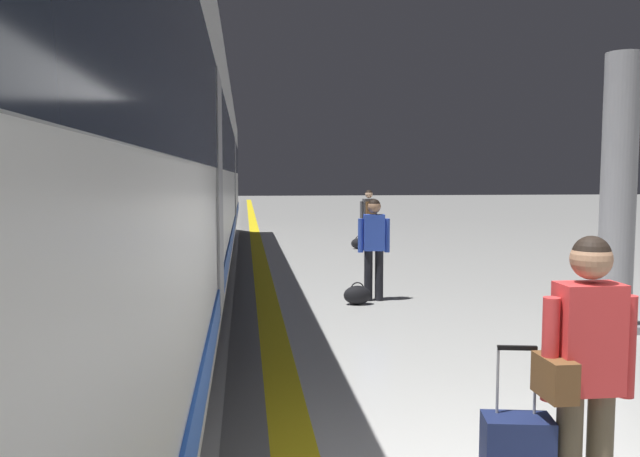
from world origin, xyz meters
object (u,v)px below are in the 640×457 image
platform_pillar (618,200)px  high_speed_train (133,145)px  duffel_bag_mid (359,243)px  traveller_foreground (585,367)px  duffel_bag_near (357,295)px  passenger_near (374,242)px  passenger_mid (369,214)px

platform_pillar → high_speed_train: bearing=160.8°
duffel_bag_mid → platform_pillar: size_ratio=0.12×
traveller_foreground → high_speed_train: bearing=117.6°
duffel_bag_near → platform_pillar: bearing=-33.9°
passenger_near → duffel_bag_mid: bearing=81.5°
duffel_bag_near → passenger_mid: bearing=77.4°
traveller_foreground → platform_pillar: platform_pillar is taller
passenger_near → passenger_mid: size_ratio=1.02×
duffel_bag_near → traveller_foreground: bearing=-89.3°
traveller_foreground → passenger_near: traveller_foreground is taller
duffel_bag_mid → duffel_bag_near: bearing=-100.6°
traveller_foreground → passenger_near: 6.79m
duffel_bag_near → passenger_mid: 7.88m
passenger_mid → duffel_bag_mid: 0.90m
high_speed_train → platform_pillar: size_ratio=7.86×
duffel_bag_near → duffel_bag_mid: size_ratio=1.00×
passenger_mid → duffel_bag_near: bearing=-102.6°
passenger_mid → platform_pillar: platform_pillar is taller
platform_pillar → duffel_bag_near: bearing=146.1°
passenger_near → platform_pillar: 3.67m
duffel_bag_mid → platform_pillar: 9.76m
traveller_foreground → passenger_mid: bearing=83.4°
passenger_near → duffel_bag_mid: (1.07, 7.15, -0.81)m
high_speed_train → duffel_bag_mid: (4.82, 7.22, -2.35)m
passenger_near → platform_pillar: platform_pillar is taller
passenger_mid → platform_pillar: 9.82m
traveller_foreground → platform_pillar: bearing=56.4°
traveller_foreground → platform_pillar: size_ratio=0.48×
traveller_foreground → duffel_bag_mid: bearing=84.7°
passenger_near → passenger_mid: passenger_near is taller
platform_pillar → passenger_mid: bearing=97.9°
passenger_mid → high_speed_train: bearing=-124.7°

